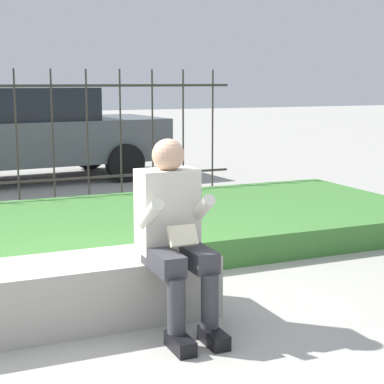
% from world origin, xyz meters
% --- Properties ---
extents(ground_plane, '(60.00, 60.00, 0.00)m').
position_xyz_m(ground_plane, '(0.00, 0.00, 0.00)').
color(ground_plane, '#9E9B93').
extents(stone_bench, '(2.31, 0.56, 0.43)m').
position_xyz_m(stone_bench, '(-0.25, 0.00, 0.19)').
color(stone_bench, '#ADA89E').
rests_on(stone_bench, ground_plane).
extents(person_seated_reader, '(0.42, 0.73, 1.22)m').
position_xyz_m(person_seated_reader, '(0.54, -0.31, 0.66)').
color(person_seated_reader, black).
rests_on(person_seated_reader, ground_plane).
extents(grass_berm, '(8.22, 2.60, 0.26)m').
position_xyz_m(grass_berm, '(0.00, 2.00, 0.13)').
color(grass_berm, '#3D7533').
rests_on(grass_berm, ground_plane).
extents(car_parked_center, '(4.57, 2.21, 1.48)m').
position_xyz_m(car_parked_center, '(0.63, 6.41, 0.78)').
color(car_parked_center, '#4C5156').
rests_on(car_parked_center, ground_plane).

